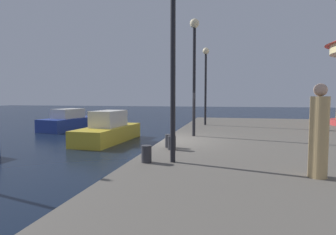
# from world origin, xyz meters

# --- Properties ---
(ground_plane) EXTENTS (120.00, 120.00, 0.00)m
(ground_plane) POSITION_xyz_m (0.00, 0.00, 0.00)
(ground_plane) COLOR black
(motorboat_yellow) EXTENTS (1.96, 4.91, 1.63)m
(motorboat_yellow) POSITION_xyz_m (-3.84, 3.77, 0.60)
(motorboat_yellow) COLOR gold
(motorboat_yellow) RESTS_ON ground
(motorboat_blue) EXTENTS (2.74, 4.89, 1.51)m
(motorboat_blue) POSITION_xyz_m (-8.73, 8.16, 0.57)
(motorboat_blue) COLOR navy
(motorboat_blue) RESTS_ON ground
(lamp_post_near_edge) EXTENTS (0.36, 0.36, 4.70)m
(lamp_post_near_edge) POSITION_xyz_m (1.04, -3.39, 3.97)
(lamp_post_near_edge) COLOR black
(lamp_post_near_edge) RESTS_ON quay_dock
(lamp_post_mid_promenade) EXTENTS (0.36, 0.36, 4.53)m
(lamp_post_mid_promenade) POSITION_xyz_m (0.97, 1.13, 3.88)
(lamp_post_mid_promenade) COLOR black
(lamp_post_mid_promenade) RESTS_ON quay_dock
(lamp_post_far_end) EXTENTS (0.36, 0.36, 4.21)m
(lamp_post_far_end) POSITION_xyz_m (1.05, 5.65, 3.69)
(lamp_post_far_end) COLOR black
(lamp_post_far_end) RESTS_ON quay_dock
(bollard_center) EXTENTS (0.24, 0.24, 0.40)m
(bollard_center) POSITION_xyz_m (0.70, -1.86, 1.00)
(bollard_center) COLOR #2D2D33
(bollard_center) RESTS_ON quay_dock
(bollard_north) EXTENTS (0.24, 0.24, 0.40)m
(bollard_north) POSITION_xyz_m (0.55, -1.54, 1.00)
(bollard_north) COLOR #2D2D33
(bollard_north) RESTS_ON quay_dock
(bollard_south) EXTENTS (0.24, 0.24, 0.40)m
(bollard_south) POSITION_xyz_m (0.44, -3.56, 1.00)
(bollard_south) COLOR #2D2D33
(bollard_south) RESTS_ON quay_dock
(person_mid_promenade) EXTENTS (0.34, 0.34, 1.78)m
(person_mid_promenade) POSITION_xyz_m (3.98, -4.04, 1.64)
(person_mid_promenade) COLOR tan
(person_mid_promenade) RESTS_ON quay_dock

